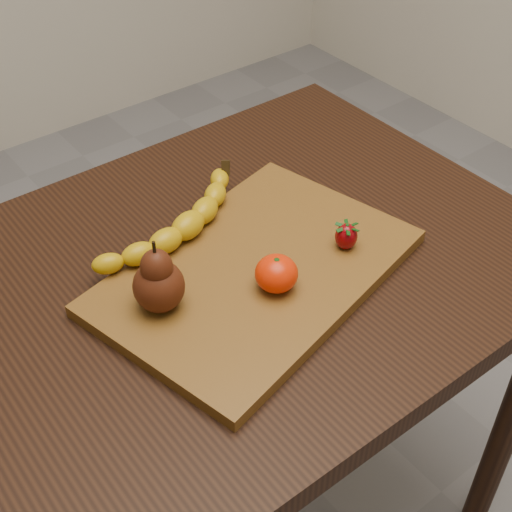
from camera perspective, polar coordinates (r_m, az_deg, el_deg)
table at (r=1.11m, az=-3.09°, el=-4.91°), size 1.00×0.70×0.76m
cutting_board at (r=1.03m, az=0.00°, el=-1.26°), size 0.51×0.40×0.02m
banana at (r=1.06m, az=-5.46°, el=2.44°), size 0.26×0.14×0.04m
pear at (r=0.93m, az=-7.89°, el=-1.53°), size 0.09×0.09×0.11m
mandarin at (r=0.97m, az=1.64°, el=-1.41°), size 0.07×0.07×0.05m
strawberry at (r=1.05m, az=7.24°, el=1.64°), size 0.04×0.04×0.04m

